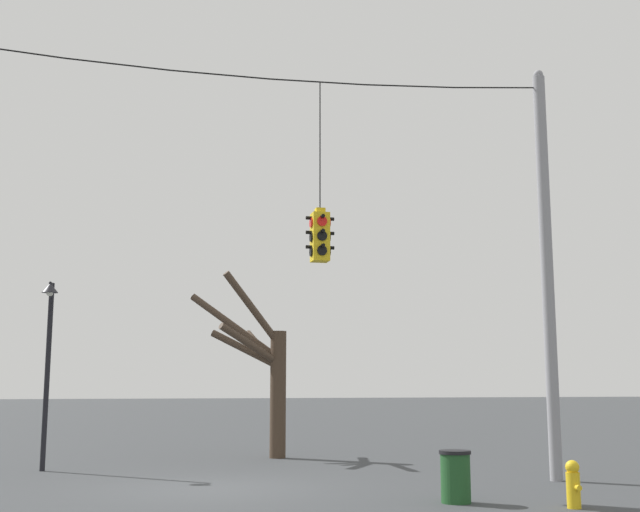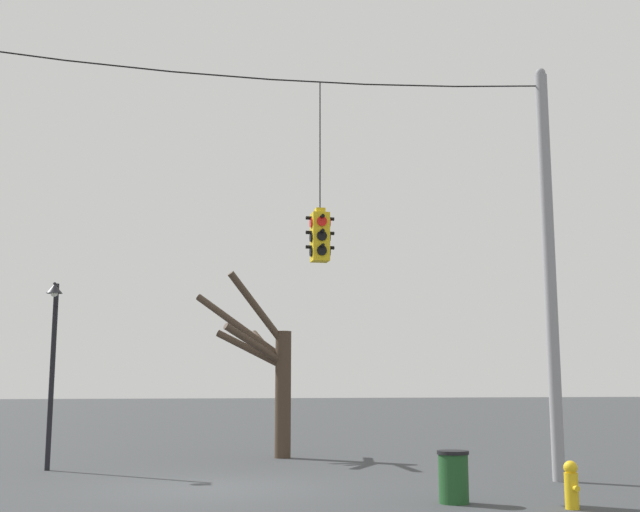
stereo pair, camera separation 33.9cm
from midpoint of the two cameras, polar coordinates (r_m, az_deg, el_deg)
name	(u,v)px [view 2 (the right image)]	position (r m, az deg, el deg)	size (l,w,h in m)	color
ground_plane	(211,489)	(15.93, -7.12, -16.10)	(200.00, 200.00, 0.00)	#383A3D
utility_pole_right	(549,267)	(17.73, 16.53, -0.76)	(0.26, 0.26, 8.86)	gray
span_wire	(221,70)	(16.69, -6.44, 13.00)	(14.05, 0.03, 0.37)	black
traffic_light_near_left_pole	(320,235)	(16.06, 0.60, 1.48)	(0.58, 0.58, 3.75)	yellow
street_lamp	(53,343)	(19.78, -18.00, -5.88)	(0.37, 0.66, 4.33)	black
bare_tree	(271,369)	(22.18, -3.09, -8.03)	(2.60, 2.96, 4.97)	#423326
fire_hydrant	(571,484)	(13.88, 18.14, -15.19)	(0.22, 0.30, 0.75)	gold
trash_bin	(453,477)	(14.06, 10.18, -15.19)	(0.54, 0.54, 0.86)	#1E4C23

